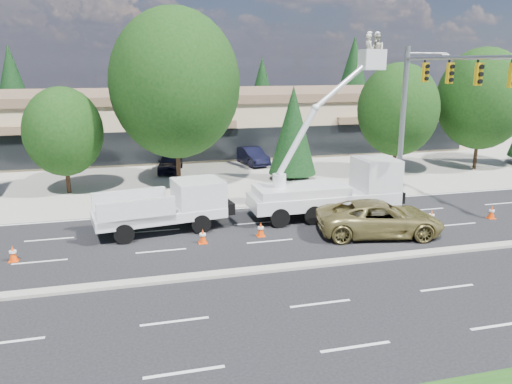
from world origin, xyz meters
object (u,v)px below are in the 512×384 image
object	(u,v)px
signal_mast	(425,100)
bucket_truck	(338,179)
utility_pickup	(169,211)
minivan	(380,218)

from	to	relation	value
signal_mast	bucket_truck	bearing A→B (deg)	-171.23
signal_mast	utility_pickup	distance (m)	15.31
utility_pickup	bucket_truck	world-z (taller)	bucket_truck
utility_pickup	minivan	bearing A→B (deg)	-26.99
minivan	bucket_truck	bearing A→B (deg)	23.93
signal_mast	minivan	size ratio (longest dim) A/B	1.70
bucket_truck	minivan	bearing A→B (deg)	-78.39
signal_mast	bucket_truck	xyz separation A→B (m)	(-5.41, -0.83, -4.02)
utility_pickup	minivan	world-z (taller)	utility_pickup
bucket_truck	minivan	world-z (taller)	bucket_truck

